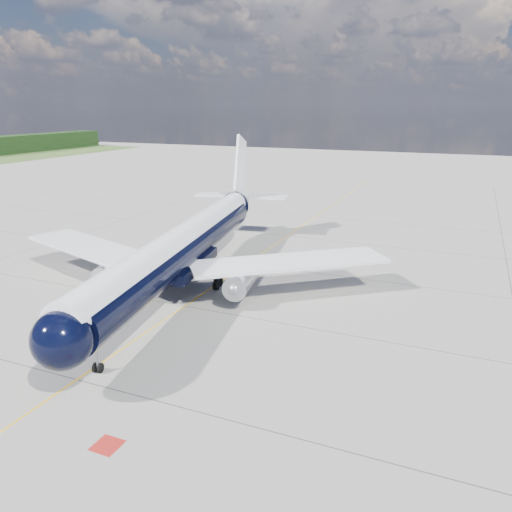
# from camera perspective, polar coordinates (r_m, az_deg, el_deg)

# --- Properties ---
(ground) EXTENTS (320.00, 320.00, 0.00)m
(ground) POSITION_cam_1_polar(r_m,az_deg,el_deg) (66.90, 0.70, 0.32)
(ground) COLOR gray
(ground) RESTS_ON ground
(taxiway_centerline) EXTENTS (0.16, 160.00, 0.01)m
(taxiway_centerline) POSITION_cam_1_polar(r_m,az_deg,el_deg) (62.52, -1.06, -0.88)
(taxiway_centerline) COLOR #F5B00C
(taxiway_centerline) RESTS_ON ground
(red_marking) EXTENTS (1.60, 1.60, 0.01)m
(red_marking) POSITION_cam_1_polar(r_m,az_deg,el_deg) (32.39, -16.64, -20.02)
(red_marking) COLOR maroon
(red_marking) RESTS_ON ground
(main_airliner) EXTENTS (42.23, 51.96, 15.08)m
(main_airliner) POSITION_cam_1_polar(r_m,az_deg,el_deg) (54.06, -7.98, 1.28)
(main_airliner) COLOR black
(main_airliner) RESTS_ON ground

